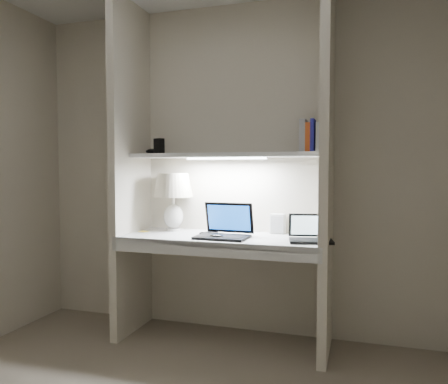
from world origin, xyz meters
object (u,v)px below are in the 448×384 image
at_px(laptop_netbook, 310,235).
at_px(speaker, 278,224).
at_px(table_lamp, 173,192).
at_px(book_row, 316,137).
at_px(laptop_main, 225,230).

relative_size(laptop_netbook, speaker, 2.18).
height_order(table_lamp, book_row, book_row).
bearing_deg(book_row, speaker, 164.71).
bearing_deg(book_row, table_lamp, -179.49).
relative_size(table_lamp, book_row, 1.93).
distance_m(table_lamp, laptop_main, 0.57).
bearing_deg(laptop_main, speaker, 42.65).
height_order(laptop_main, book_row, book_row).
distance_m(laptop_main, book_row, 0.91).
bearing_deg(laptop_netbook, speaker, 123.09).
xyz_separation_m(laptop_main, book_row, (0.60, 0.20, 0.65)).
bearing_deg(table_lamp, laptop_netbook, -9.84).
xyz_separation_m(laptop_main, speaker, (0.33, 0.28, 0.02)).
xyz_separation_m(speaker, book_row, (0.28, -0.08, 0.63)).
bearing_deg(speaker, laptop_main, -136.14).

